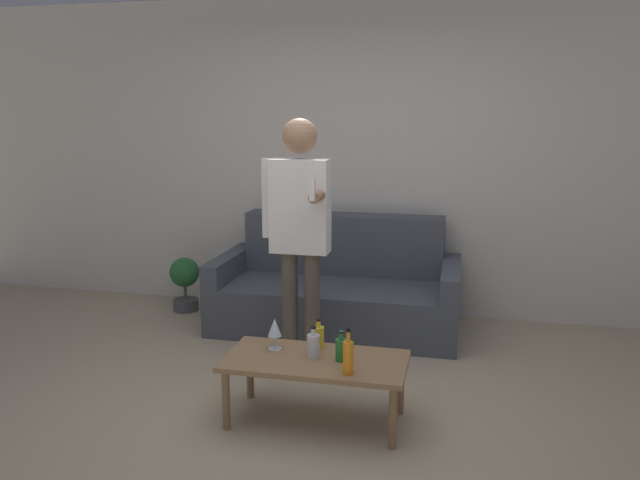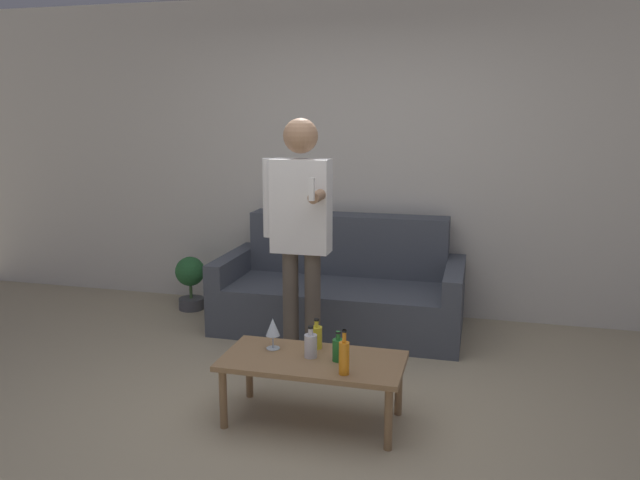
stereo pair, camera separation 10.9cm
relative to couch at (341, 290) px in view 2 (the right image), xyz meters
name	(u,v)px [view 2 (the right image)]	position (x,y,z in m)	size (l,w,h in m)	color
ground_plane	(289,431)	(0.10, -1.78, -0.31)	(16.00, 16.00, 0.00)	tan
wall_back	(366,158)	(0.10, 0.49, 1.04)	(8.00, 0.06, 2.70)	silver
couch	(341,290)	(0.00, 0.00, 0.00)	(1.96, 0.93, 0.89)	#474C56
coffee_table	(313,366)	(0.20, -1.63, 0.03)	(1.03, 0.51, 0.38)	#8E6B47
bottle_orange	(311,345)	(0.18, -1.61, 0.14)	(0.07, 0.07, 0.18)	silver
bottle_green	(317,336)	(0.18, -1.47, 0.14)	(0.07, 0.07, 0.18)	yellow
bottle_dark	(338,349)	(0.34, -1.63, 0.14)	(0.06, 0.06, 0.17)	#23752D
bottle_yellow	(344,357)	(0.41, -1.79, 0.17)	(0.06, 0.06, 0.25)	orange
wine_glass_near	(273,328)	(-0.07, -1.55, 0.20)	(0.08, 0.08, 0.19)	silver
person_standing_front	(300,223)	(-0.08, -0.92, 0.71)	(0.46, 0.43, 1.71)	brown
potted_plant	(190,279)	(-1.40, 0.09, -0.03)	(0.26, 0.26, 0.48)	#4C4C51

